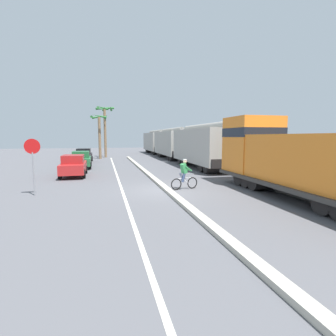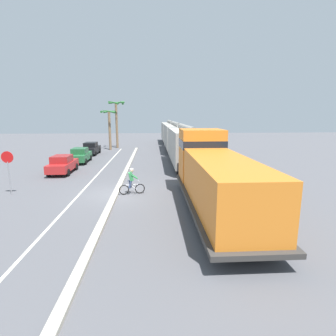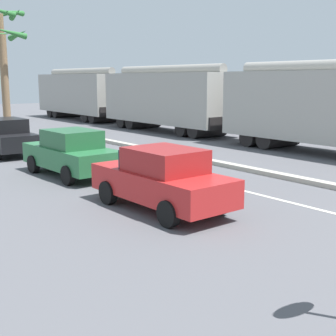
# 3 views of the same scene
# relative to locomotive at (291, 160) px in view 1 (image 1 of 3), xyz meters

# --- Properties ---
(ground_plane) EXTENTS (120.00, 120.00, 0.00)m
(ground_plane) POSITION_rel_locomotive_xyz_m (-5.78, 2.86, -1.80)
(ground_plane) COLOR #56565B
(median_curb) EXTENTS (0.36, 36.00, 0.16)m
(median_curb) POSITION_rel_locomotive_xyz_m (-5.78, 8.86, -1.72)
(median_curb) COLOR #B2AD9E
(median_curb) RESTS_ON ground
(lane_stripe) EXTENTS (0.14, 36.00, 0.01)m
(lane_stripe) POSITION_rel_locomotive_xyz_m (-8.18, 8.86, -1.79)
(lane_stripe) COLOR silver
(lane_stripe) RESTS_ON ground
(locomotive) EXTENTS (3.10, 11.61, 4.20)m
(locomotive) POSITION_rel_locomotive_xyz_m (0.00, 0.00, 0.00)
(locomotive) COLOR orange
(locomotive) RESTS_ON ground
(hopper_car_lead) EXTENTS (2.90, 10.60, 4.18)m
(hopper_car_lead) POSITION_rel_locomotive_xyz_m (0.00, 12.16, 0.28)
(hopper_car_lead) COLOR #A8A69E
(hopper_car_lead) RESTS_ON ground
(hopper_car_middle) EXTENTS (2.90, 10.60, 4.18)m
(hopper_car_middle) POSITION_rel_locomotive_xyz_m (0.00, 23.76, 0.28)
(hopper_car_middle) COLOR #A3A199
(hopper_car_middle) RESTS_ON ground
(hopper_car_trailing) EXTENTS (2.90, 10.60, 4.18)m
(hopper_car_trailing) POSITION_rel_locomotive_xyz_m (0.00, 35.36, 0.28)
(hopper_car_trailing) COLOR #9F9D95
(hopper_car_trailing) RESTS_ON ground
(parked_car_red) EXTENTS (1.88, 4.22, 1.62)m
(parked_car_red) POSITION_rel_locomotive_xyz_m (-11.38, 9.55, -0.98)
(parked_car_red) COLOR red
(parked_car_red) RESTS_ON ground
(parked_car_green) EXTENTS (1.93, 4.25, 1.62)m
(parked_car_green) POSITION_rel_locomotive_xyz_m (-11.24, 14.95, -0.98)
(parked_car_green) COLOR #286B3D
(parked_car_green) RESTS_ON ground
(parked_car_black) EXTENTS (1.87, 4.22, 1.62)m
(parked_car_black) POSITION_rel_locomotive_xyz_m (-11.44, 21.01, -0.98)
(parked_car_black) COLOR black
(parked_car_black) RESTS_ON ground
(cyclist) EXTENTS (1.68, 0.55, 1.71)m
(cyclist) POSITION_rel_locomotive_xyz_m (-4.72, 2.78, -0.98)
(cyclist) COLOR black
(cyclist) RESTS_ON ground
(stop_sign) EXTENTS (0.76, 0.08, 2.88)m
(stop_sign) POSITION_rel_locomotive_xyz_m (-12.58, 3.08, 0.23)
(stop_sign) COLOR gray
(stop_sign) RESTS_ON ground
(palm_tree_near) EXTENTS (2.27, 2.24, 6.01)m
(palm_tree_near) POSITION_rel_locomotive_xyz_m (-9.63, 25.65, 2.46)
(palm_tree_near) COLOR #846647
(palm_tree_near) RESTS_ON ground
(palm_tree_far) EXTENTS (2.62, 2.78, 7.41)m
(palm_tree_far) POSITION_rel_locomotive_xyz_m (-8.85, 27.95, 3.65)
(palm_tree_far) COLOR #846647
(palm_tree_far) RESTS_ON ground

